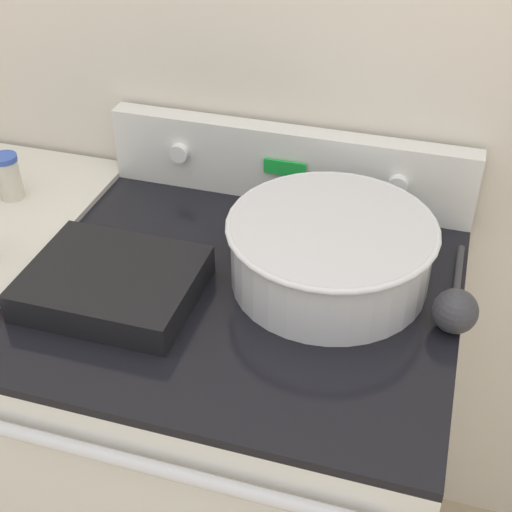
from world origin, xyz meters
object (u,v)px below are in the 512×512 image
at_px(casserole_dish, 113,281).
at_px(spice_jar_blue_cap, 8,176).
at_px(ladle, 455,308).
at_px(mixing_bowl, 330,249).

relative_size(casserole_dish, spice_jar_blue_cap, 2.99).
bearing_deg(ladle, casserole_dish, -170.80).
xyz_separation_m(mixing_bowl, ladle, (0.23, -0.06, -0.04)).
height_order(mixing_bowl, spice_jar_blue_cap, mixing_bowl).
xyz_separation_m(mixing_bowl, casserole_dish, (-0.36, -0.15, -0.04)).
distance_m(casserole_dish, spice_jar_blue_cap, 0.42).
relative_size(mixing_bowl, ladle, 1.38).
distance_m(mixing_bowl, casserole_dish, 0.39).
bearing_deg(mixing_bowl, ladle, -14.44).
bearing_deg(mixing_bowl, spice_jar_blue_cap, 173.99).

